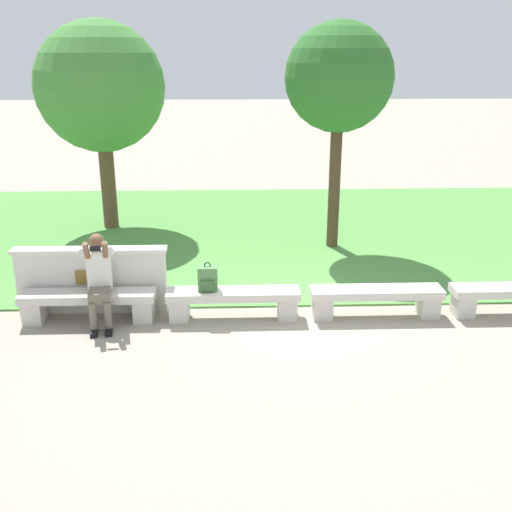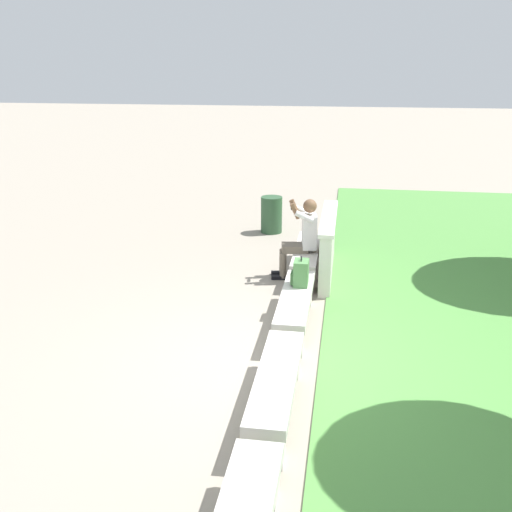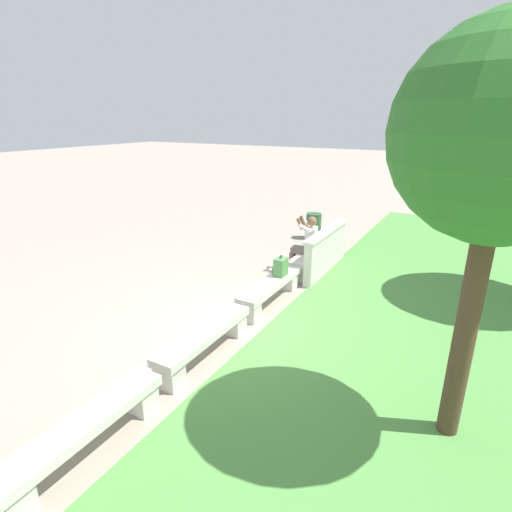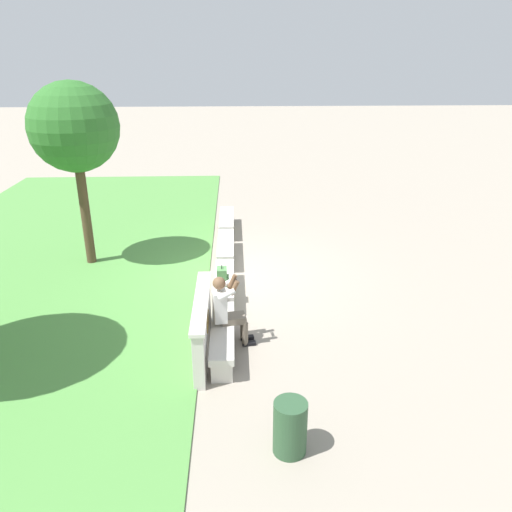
# 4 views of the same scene
# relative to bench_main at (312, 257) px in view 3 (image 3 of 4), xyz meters

# --- Properties ---
(ground_plane) EXTENTS (80.00, 80.00, 0.00)m
(ground_plane) POSITION_rel_bench_main_xyz_m (3.17, 0.00, -0.30)
(ground_plane) COLOR gray
(bench_main) EXTENTS (1.95, 0.40, 0.45)m
(bench_main) POSITION_rel_bench_main_xyz_m (0.00, 0.00, 0.00)
(bench_main) COLOR beige
(bench_main) RESTS_ON ground
(bench_near) EXTENTS (1.95, 0.40, 0.45)m
(bench_near) POSITION_rel_bench_main_xyz_m (2.11, 0.00, 0.00)
(bench_near) COLOR beige
(bench_near) RESTS_ON ground
(bench_mid) EXTENTS (1.95, 0.40, 0.45)m
(bench_mid) POSITION_rel_bench_main_xyz_m (4.22, 0.00, 0.00)
(bench_mid) COLOR beige
(bench_mid) RESTS_ON ground
(bench_far) EXTENTS (1.95, 0.40, 0.45)m
(bench_far) POSITION_rel_bench_main_xyz_m (6.33, 0.00, 0.00)
(bench_far) COLOR beige
(bench_far) RESTS_ON ground
(backrest_wall_with_plaque) EXTENTS (2.27, 0.24, 1.01)m
(backrest_wall_with_plaque) POSITION_rel_bench_main_xyz_m (0.00, 0.34, 0.22)
(backrest_wall_with_plaque) COLOR beige
(backrest_wall_with_plaque) RESTS_ON ground
(person_photographer) EXTENTS (0.51, 0.76, 1.32)m
(person_photographer) POSITION_rel_bench_main_xyz_m (0.21, -0.08, 0.44)
(person_photographer) COLOR black
(person_photographer) RESTS_ON ground
(backpack) EXTENTS (0.28, 0.24, 0.43)m
(backpack) POSITION_rel_bench_main_xyz_m (1.74, 0.03, 0.33)
(backpack) COLOR #4C7F47
(backpack) RESTS_ON bench_near
(tree_left_background) EXTENTS (2.01, 2.01, 4.29)m
(tree_left_background) POSITION_rel_bench_main_xyz_m (4.09, 3.32, 2.95)
(tree_left_background) COLOR #4C3826
(tree_left_background) RESTS_ON ground
(trash_bin) EXTENTS (0.44, 0.44, 0.75)m
(trash_bin) POSITION_rel_bench_main_xyz_m (-2.40, -0.91, 0.08)
(trash_bin) COLOR #2D5133
(trash_bin) RESTS_ON ground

